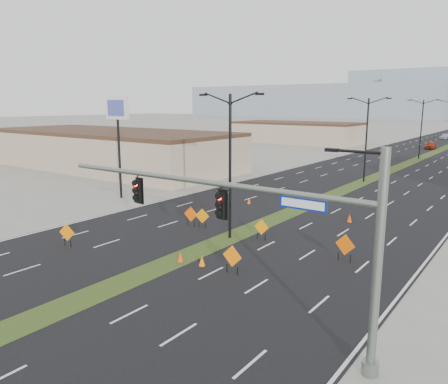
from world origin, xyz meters
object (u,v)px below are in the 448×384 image
Objects in this scene: construction_sign_3 at (261,228)px; construction_sign_5 at (345,246)px; cone_1 at (202,261)px; cone_0 at (180,257)px; streetlight_2 at (421,127)px; pole_sign_west at (117,116)px; streetlight_1 at (366,137)px; construction_sign_1 at (202,217)px; cone_3 at (249,201)px; car_left at (431,145)px; car_far at (445,136)px; construction_sign_2 at (191,215)px; streetlight_0 at (230,162)px; construction_sign_4 at (232,257)px; cone_2 at (350,218)px; signal_mast at (259,222)px; construction_sign_0 at (67,233)px.

construction_sign_3 is 0.86× the size of construction_sign_5.
cone_0 is at bearing -169.76° from cone_1.
pole_sign_west reaches higher than streetlight_2.
pole_sign_west is (-16.72, -23.52, 2.80)m from streetlight_1.
construction_sign_1 is 2.37× the size of cone_1.
cone_1 is 16.67m from cone_3.
cone_3 is at bearing 113.57° from cone_1.
car_left is 2.63× the size of construction_sign_5.
pole_sign_west is at bearing -93.68° from car_far.
construction_sign_5 reaches higher than construction_sign_3.
streetlight_2 reaches higher than cone_0.
cone_3 is at bearing -87.04° from car_far.
construction_sign_2 is at bearing 134.89° from cone_1.
cone_0 is (-7.94, -5.87, -0.70)m from construction_sign_5.
pole_sign_west is at bearing -125.41° from streetlight_1.
streetlight_0 is 75.73m from car_left.
pole_sign_west is at bearing -155.54° from cone_3.
construction_sign_5 is (4.36, 5.53, 0.04)m from construction_sign_4.
cone_2 reaches higher than cone_3.
streetlight_0 is at bearing -90.00° from streetlight_1.
pole_sign_west is (-13.49, 3.60, 7.34)m from construction_sign_1.
streetlight_1 is at bearing 90.64° from cone_0.
streetlight_1 reaches higher than cone_0.
cone_2 is at bearing 66.06° from construction_sign_3.
cone_2 is at bearing 71.63° from cone_0.
signal_mast reaches higher than car_far.
cone_0 is at bearing -86.17° from streetlight_0.
cone_0 is 15.58m from cone_2.
construction_sign_4 is 2.59× the size of cone_0.
car_far is 112.18m from cone_1.
pole_sign_west is at bearing -107.98° from streetlight_2.
streetlight_0 reaches higher than cone_1.
car_far is 8.28× the size of cone_3.
construction_sign_2 is at bearing -94.35° from streetlight_2.
cone_3 is at bearing 116.02° from streetlight_0.
signal_mast is at bearing -24.77° from pole_sign_west.
car_left is at bearing 71.45° from construction_sign_1.
cone_1 is (1.84, -5.39, -5.10)m from streetlight_0.
construction_sign_2 is at bearing -86.14° from cone_3.
streetlight_1 is 33.83m from cone_1.
construction_sign_2 is 7.84m from cone_0.
car_far is at bearing 69.61° from construction_sign_0.
streetlight_2 is at bearing 97.39° from signal_mast.
cone_3 is (2.83, 17.79, -0.62)m from construction_sign_0.
cone_0 is 21.39m from pole_sign_west.
streetlight_0 is at bearing -32.83° from construction_sign_1.
cone_3 is at bearing 123.93° from signal_mast.
car_far is at bearing 91.70° from construction_sign_3.
construction_sign_0 reaches higher than cone_1.
construction_sign_4 is at bearing -53.35° from streetlight_0.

